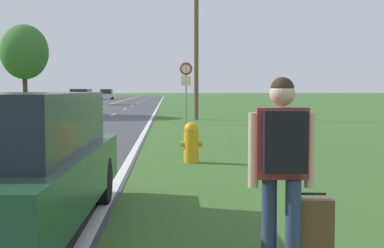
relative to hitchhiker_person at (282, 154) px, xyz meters
The scene contains 9 objects.
hitchhiker_person is the anchor object (origin of this frame).
suitcase 0.77m from the hitchhiker_person, 11.86° to the left, with size 0.41×0.21×0.70m.
fire_hydrant 7.08m from the hitchhiker_person, 93.90° to the left, with size 0.49×0.33×0.89m.
traffic_sign 19.80m from the hitchhiker_person, 90.46° to the left, with size 0.60×0.10×2.82m.
utility_pole_midground 23.48m from the hitchhiker_person, 88.79° to the left, with size 1.80×0.24×7.87m.
tree_right_cluster 54.56m from the hitchhiker_person, 106.98° to the left, with size 4.95×4.95×8.29m.
car_dark_green_van_nearest 3.13m from the hitchhiker_person, 153.05° to the left, with size 1.98×4.84×1.57m.
car_white_hatchback_approaching 49.96m from the hitchhiker_person, 101.07° to the left, with size 1.99×4.27×1.59m.
car_silver_sedan_mid_near 79.02m from the hitchhiker_person, 97.56° to the left, with size 1.97×4.38×1.54m.
Camera 1 is at (6.08, 1.06, 1.61)m, focal length 50.00 mm.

